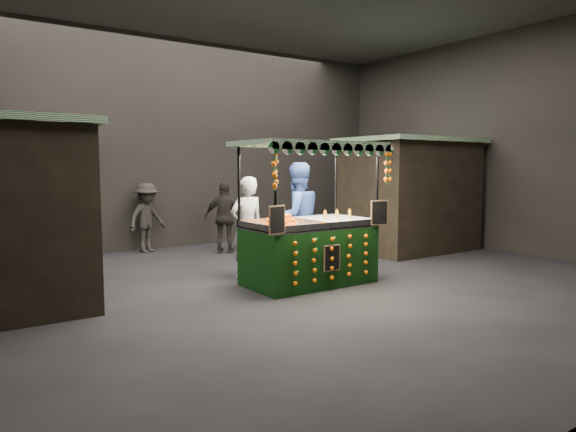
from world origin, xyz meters
TOP-DOWN VIEW (x-y plane):
  - ground at (0.00, 0.00)m, footprint 12.00×12.00m
  - market_hall at (0.00, 0.00)m, footprint 12.10×10.10m
  - neighbour_stall_right at (4.40, 1.50)m, footprint 3.00×2.20m
  - juice_stall at (0.34, -0.07)m, footprint 2.43×1.43m
  - vendor_grey at (-0.29, 0.96)m, footprint 0.67×0.46m
  - vendor_blue at (0.70, 0.83)m, footprint 1.07×0.87m
  - shopper_0 at (-3.66, 1.80)m, footprint 0.76×0.56m
  - shopper_1 at (4.39, 2.54)m, footprint 1.12×1.13m
  - shopper_2 at (0.60, 3.48)m, footprint 0.99×0.90m
  - shopper_3 at (-0.81, 4.60)m, footprint 1.17×0.96m
  - shopper_4 at (-3.41, 4.08)m, footprint 0.90×0.62m

SIDE VIEW (x-z plane):
  - ground at x=0.00m, z-range 0.00..0.00m
  - juice_stall at x=0.34m, z-range -0.45..1.91m
  - shopper_3 at x=-0.81m, z-range 0.00..1.58m
  - shopper_2 at x=0.60m, z-range 0.00..1.63m
  - shopper_4 at x=-3.41m, z-range 0.00..1.76m
  - vendor_grey at x=-0.29m, z-range 0.00..1.78m
  - shopper_1 at x=4.39m, z-range 0.00..1.85m
  - shopper_0 at x=-3.66m, z-range 0.00..1.89m
  - vendor_blue at x=0.70m, z-range 0.00..2.03m
  - neighbour_stall_right at x=4.40m, z-range 0.01..2.61m
  - market_hall at x=0.00m, z-range 0.86..5.91m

